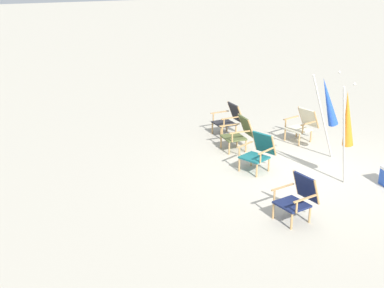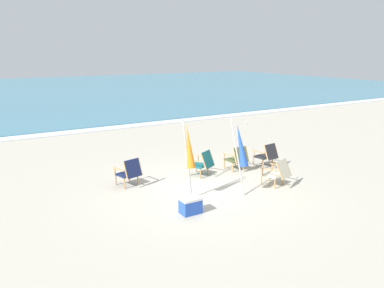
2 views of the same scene
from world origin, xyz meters
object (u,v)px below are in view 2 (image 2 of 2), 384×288
beach_chair_back_left (278,172)px  beach_chair_mid_center (267,154)px  beach_chair_far_center (202,163)px  beach_chair_front_right (129,172)px  umbrella_furled_blue (241,146)px  beach_chair_back_right (237,158)px  umbrella_furled_orange (189,147)px  cooler_box (191,205)px

beach_chair_back_left → beach_chair_mid_center: bearing=57.4°
beach_chair_far_center → beach_chair_front_right: beach_chair_front_right is taller
umbrella_furled_blue → beach_chair_back_right: bearing=54.1°
beach_chair_back_left → beach_chair_far_center: bearing=125.8°
beach_chair_far_center → umbrella_furled_orange: 2.02m
umbrella_furled_blue → umbrella_furled_orange: (-1.35, 0.43, 0.06)m
beach_chair_mid_center → beach_chair_far_center: bearing=172.6°
beach_chair_back_right → umbrella_furled_orange: (-2.51, -1.18, 0.95)m
beach_chair_mid_center → cooler_box: beach_chair_mid_center is taller
beach_chair_far_center → cooler_box: size_ratio=1.80×
beach_chair_back_right → cooler_box: size_ratio=1.65×
beach_chair_back_left → umbrella_furled_orange: umbrella_furled_orange is taller
beach_chair_front_right → umbrella_furled_orange: (1.03, -1.60, 0.95)m
beach_chair_back_right → umbrella_furled_orange: 2.93m
beach_chair_far_center → beach_chair_back_left: (1.35, -1.87, -0.00)m
beach_chair_back_left → umbrella_furled_blue: (-1.24, 0.16, 0.90)m
beach_chair_front_right → umbrella_furled_orange: 2.13m
beach_chair_back_left → cooler_box: size_ratio=1.78×
beach_chair_far_center → beach_chair_mid_center: beach_chair_far_center is taller
beach_chair_far_center → beach_chair_back_left: bearing=-54.2°
umbrella_furled_blue → beach_chair_back_left: bearing=-7.4°
beach_chair_mid_center → cooler_box: (-4.08, -1.87, -0.23)m
beach_chair_mid_center → beach_chair_front_right: size_ratio=0.99×
beach_chair_far_center → beach_chair_front_right: bearing=171.9°
beach_chair_mid_center → umbrella_furled_blue: (-2.24, -1.40, 0.89)m
beach_chair_far_center → umbrella_furled_blue: size_ratio=0.43×
cooler_box → umbrella_furled_orange: bearing=61.7°
beach_chair_back_right → umbrella_furled_blue: (-1.16, -1.61, 0.89)m
umbrella_furled_orange → cooler_box: umbrella_furled_orange is taller
beach_chair_far_center → umbrella_furled_orange: bearing=-134.1°
beach_chair_back_left → beach_chair_front_right: size_ratio=1.06×
beach_chair_mid_center → beach_chair_back_left: beach_chair_mid_center is taller
beach_chair_mid_center → beach_chair_back_right: bearing=169.4°
cooler_box → beach_chair_far_center: bearing=51.6°
beach_chair_mid_center → umbrella_furled_orange: (-3.59, -0.97, 0.95)m
beach_chair_back_left → cooler_box: beach_chair_back_left is taller
umbrella_furled_blue → cooler_box: umbrella_furled_blue is taller
beach_chair_mid_center → beach_chair_back_right: same height
beach_chair_back_left → beach_chair_back_right: beach_chair_back_right is taller
beach_chair_mid_center → umbrella_furled_orange: size_ratio=0.38×
beach_chair_front_right → beach_chair_back_right: 3.56m
umbrella_furled_blue → umbrella_furled_orange: 1.42m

